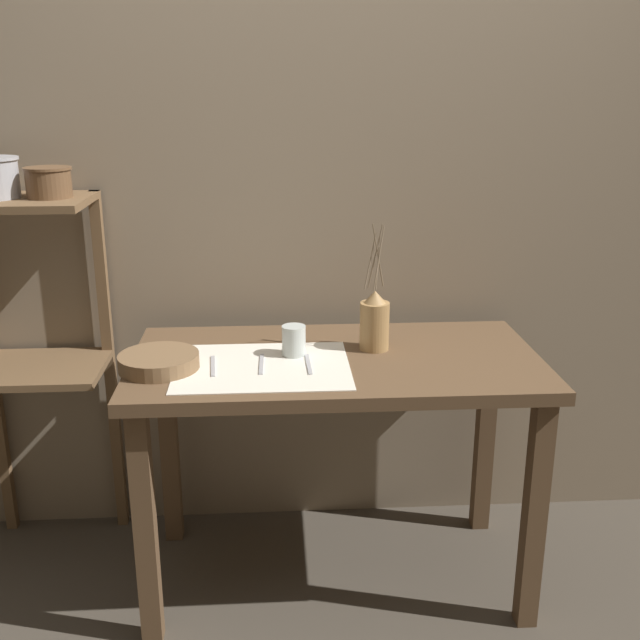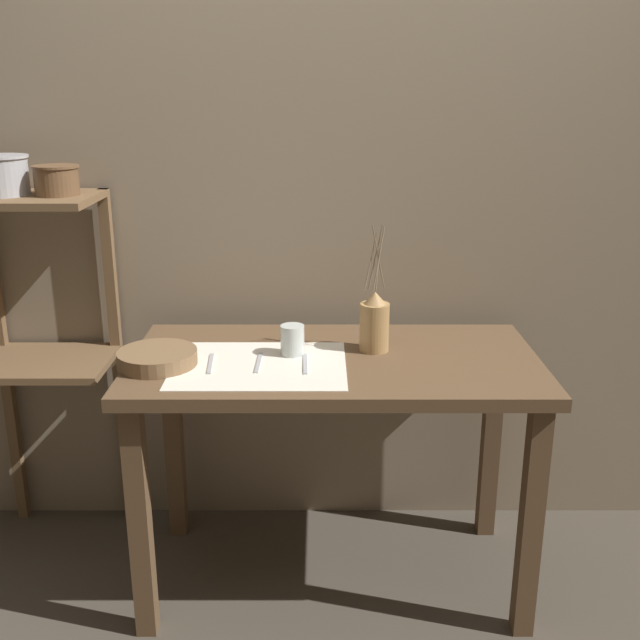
% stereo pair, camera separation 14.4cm
% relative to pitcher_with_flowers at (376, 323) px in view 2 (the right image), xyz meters
% --- Properties ---
extents(ground_plane, '(12.00, 12.00, 0.00)m').
position_rel_pitcher_with_flowers_xyz_m(ground_plane, '(-0.13, -0.06, -0.89)').
color(ground_plane, '#473F35').
extents(stone_wall_back, '(7.00, 0.06, 2.40)m').
position_rel_pitcher_with_flowers_xyz_m(stone_wall_back, '(-0.13, 0.38, 0.31)').
color(stone_wall_back, gray).
rests_on(stone_wall_back, ground_plane).
extents(wooden_table, '(1.26, 0.66, 0.79)m').
position_rel_pitcher_with_flowers_xyz_m(wooden_table, '(-0.13, -0.06, -0.21)').
color(wooden_table, brown).
rests_on(wooden_table, ground_plane).
extents(wooden_shelf_unit, '(0.45, 0.35, 1.26)m').
position_rel_pitcher_with_flowers_xyz_m(wooden_shelf_unit, '(-1.11, 0.20, -0.02)').
color(wooden_shelf_unit, brown).
rests_on(wooden_shelf_unit, ground_plane).
extents(linen_cloth, '(0.52, 0.41, 0.00)m').
position_rel_pitcher_with_flowers_xyz_m(linen_cloth, '(-0.35, -0.14, -0.09)').
color(linen_cloth, silver).
rests_on(linen_cloth, wooden_table).
extents(pitcher_with_flowers, '(0.09, 0.09, 0.41)m').
position_rel_pitcher_with_flowers_xyz_m(pitcher_with_flowers, '(0.00, 0.00, 0.00)').
color(pitcher_with_flowers, '#A87F4C').
rests_on(pitcher_with_flowers, wooden_table).
extents(wooden_bowl, '(0.24, 0.24, 0.05)m').
position_rel_pitcher_with_flowers_xyz_m(wooden_bowl, '(-0.66, -0.14, -0.07)').
color(wooden_bowl, brown).
rests_on(wooden_bowl, wooden_table).
extents(glass_tumbler_near, '(0.07, 0.07, 0.09)m').
position_rel_pitcher_with_flowers_xyz_m(glass_tumbler_near, '(-0.26, -0.05, -0.04)').
color(glass_tumbler_near, silver).
rests_on(glass_tumbler_near, wooden_table).
extents(knife_center, '(0.03, 0.17, 0.00)m').
position_rel_pitcher_with_flowers_xyz_m(knife_center, '(-0.50, -0.13, -0.09)').
color(knife_center, '#A8A8AD').
rests_on(knife_center, wooden_table).
extents(fork_outer, '(0.01, 0.17, 0.00)m').
position_rel_pitcher_with_flowers_xyz_m(fork_outer, '(-0.36, -0.13, -0.09)').
color(fork_outer, '#A8A8AD').
rests_on(fork_outer, wooden_table).
extents(fork_inner, '(0.02, 0.17, 0.00)m').
position_rel_pitcher_with_flowers_xyz_m(fork_inner, '(-0.22, -0.13, -0.09)').
color(fork_inner, '#A8A8AD').
rests_on(fork_inner, wooden_table).
extents(metal_pot_large, '(0.19, 0.19, 0.12)m').
position_rel_pitcher_with_flowers_xyz_m(metal_pot_large, '(-1.18, 0.15, 0.44)').
color(metal_pot_large, '#A8A8AD').
rests_on(metal_pot_large, wooden_shelf_unit).
extents(metal_pot_small, '(0.15, 0.15, 0.09)m').
position_rel_pitcher_with_flowers_xyz_m(metal_pot_small, '(-1.00, 0.15, 0.43)').
color(metal_pot_small, brown).
rests_on(metal_pot_small, wooden_shelf_unit).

